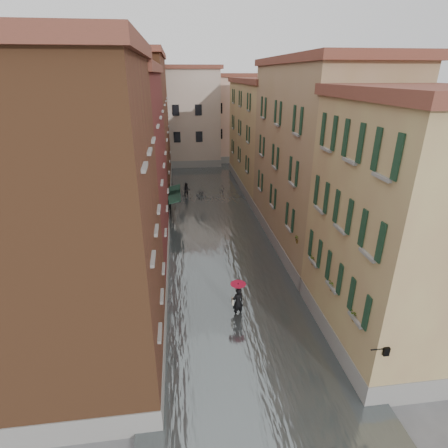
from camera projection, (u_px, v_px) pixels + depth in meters
ground at (240, 321)px, 19.04m from camera, size 120.00×120.00×0.00m
floodwater at (215, 225)px, 30.84m from camera, size 10.00×60.00×0.20m
building_left_near at (78, 236)px, 13.82m from camera, size 6.00×8.00×13.00m
building_left_mid at (119, 171)px, 23.94m from camera, size 6.00×14.00×12.50m
building_left_far at (139, 129)px, 37.30m from camera, size 6.00×16.00×14.00m
building_right_near at (403, 234)px, 15.77m from camera, size 6.00×8.00×11.50m
building_right_mid at (315, 162)px, 25.49m from camera, size 6.00×14.00×13.00m
building_right_far at (266, 138)px, 39.45m from camera, size 6.00×16.00×11.50m
building_end_cream at (176, 118)px, 50.72m from camera, size 12.00×9.00×13.00m
building_end_pink at (235, 119)px, 53.80m from camera, size 10.00×9.00×12.00m
awning_near at (174, 197)px, 30.55m from camera, size 1.09×3.30×2.80m
awning_far at (174, 191)px, 32.23m from camera, size 1.09×2.71×2.80m
wall_lantern at (385, 351)px, 12.90m from camera, size 0.71×0.22×0.35m
window_planters at (324, 265)px, 17.64m from camera, size 0.59×8.20×0.84m
pedestrian_main at (238, 297)px, 19.03m from camera, size 0.87×0.87×2.06m
pedestrian_far at (187, 190)px, 37.78m from camera, size 0.83×0.66×1.64m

